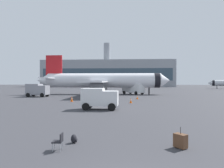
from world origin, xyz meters
TOP-DOWN VIEW (x-y plane):
  - airplane_at_gate at (-6.02, 48.04)m, footprint 35.61×32.02m
  - service_truck at (-19.70, 38.46)m, footprint 5.01×2.98m
  - fuel_truck at (2.00, 48.59)m, footprint 5.98×5.90m
  - cargo_van at (-3.22, 18.95)m, footprint 4.48×2.48m
  - safety_cone_near at (0.83, 26.61)m, footprint 0.44×0.44m
  - safety_cone_mid at (2.29, 33.83)m, footprint 0.44×0.44m
  - safety_cone_far at (-9.86, 30.98)m, footprint 0.44×0.44m
  - safety_cone_outer at (-9.11, 28.10)m, footprint 0.44×0.44m
  - rolling_suitcase at (2.76, 4.86)m, footprint 0.71×0.75m
  - traveller_backpack at (-2.95, 5.39)m, footprint 0.36×0.40m
  - gate_chair at (-3.40, 4.14)m, footprint 0.49×0.49m
  - terminal_building at (-11.61, 131.24)m, footprint 86.14×20.13m

SIDE VIEW (x-z plane):
  - traveller_backpack at x=-2.95m, z-range -0.01..0.47m
  - safety_cone_mid at x=2.29m, z-range -0.01..0.69m
  - rolling_suitcase at x=2.76m, z-range -0.16..0.94m
  - safety_cone_far at x=-9.86m, z-range -0.01..0.79m
  - safety_cone_outer at x=-9.11m, z-range -0.01..0.80m
  - safety_cone_near at x=0.83m, z-range -0.01..0.82m
  - gate_chair at x=-3.40m, z-range 0.07..0.93m
  - cargo_van at x=-3.22m, z-range 0.15..2.75m
  - service_truck at x=-19.70m, z-range 0.16..3.05m
  - fuel_truck at x=2.00m, z-range 0.17..3.37m
  - airplane_at_gate at x=-6.02m, z-range -1.59..8.91m
  - terminal_building at x=-11.61m, z-range -5.89..23.40m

